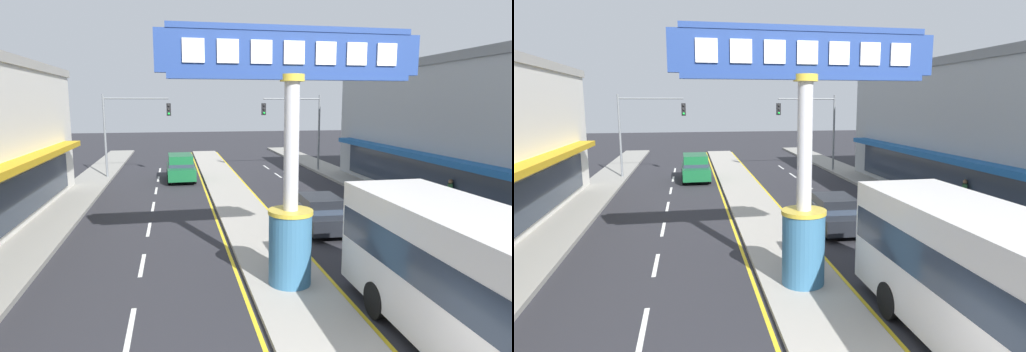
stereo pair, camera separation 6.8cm
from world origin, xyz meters
The scene contains 11 objects.
median_strip centered at (0.00, 18.00, 0.07)m, with size 2.52×52.00×0.14m, color #A39E93.
sidewalk_left centered at (-9.17, 16.00, 0.09)m, with size 2.61×60.00×0.18m, color gray.
sidewalk_right centered at (9.17, 16.00, 0.09)m, with size 2.61×60.00×0.18m, color gray.
lane_markings centered at (0.00, 16.65, 0.00)m, with size 9.26×52.00×0.01m.
district_sign centered at (0.00, 6.46, 3.82)m, with size 7.59×1.35×7.53m.
storefront_right centered at (14.56, 15.35, 3.99)m, with size 10.48×24.30×7.98m.
traffic_light_left_side centered at (-6.50, 27.49, 4.25)m, with size 4.86×0.46×6.20m.
traffic_light_right_side centered at (6.50, 28.01, 4.25)m, with size 4.86×0.46×6.20m.
sedan_far_right_lane centered at (2.91, 12.20, 0.79)m, with size 1.94×4.35×1.53m.
suv_mid_left_lane centered at (-2.91, 25.84, 0.98)m, with size 2.06×4.65×1.90m.
pedestrian_near_kerb centered at (9.66, 12.71, 1.19)m, with size 0.42×0.45×1.78m.
Camera 2 is at (-3.28, -5.67, 5.56)m, focal length 30.46 mm.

